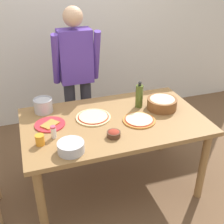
# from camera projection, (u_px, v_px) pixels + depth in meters

# --- Properties ---
(ground) EXTENTS (8.00, 8.00, 0.00)m
(ground) POSITION_uv_depth(u_px,v_px,m) (114.00, 184.00, 2.88)
(ground) COLOR brown
(wall_back) EXTENTS (5.60, 0.10, 2.60)m
(wall_back) POSITION_uv_depth(u_px,v_px,m) (73.00, 22.00, 3.58)
(wall_back) COLOR silver
(wall_back) RESTS_ON ground
(dining_table) EXTENTS (1.60, 0.96, 0.76)m
(dining_table) POSITION_uv_depth(u_px,v_px,m) (114.00, 128.00, 2.55)
(dining_table) COLOR olive
(dining_table) RESTS_ON ground
(person_cook) EXTENTS (0.49, 0.25, 1.62)m
(person_cook) POSITION_uv_depth(u_px,v_px,m) (77.00, 73.00, 3.01)
(person_cook) COLOR #2D2D38
(person_cook) RESTS_ON ground
(pizza_raw_on_board) EXTENTS (0.31, 0.31, 0.02)m
(pizza_raw_on_board) POSITION_uv_depth(u_px,v_px,m) (93.00, 117.00, 2.53)
(pizza_raw_on_board) COLOR beige
(pizza_raw_on_board) RESTS_ON dining_table
(pizza_cooked_on_tray) EXTENTS (0.29, 0.29, 0.02)m
(pizza_cooked_on_tray) POSITION_uv_depth(u_px,v_px,m) (139.00, 120.00, 2.49)
(pizza_cooked_on_tray) COLOR #C67A33
(pizza_cooked_on_tray) RESTS_ON dining_table
(plate_with_slice) EXTENTS (0.26, 0.26, 0.02)m
(plate_with_slice) POSITION_uv_depth(u_px,v_px,m) (50.00, 124.00, 2.42)
(plate_with_slice) COLOR red
(plate_with_slice) RESTS_ON dining_table
(popcorn_bowl) EXTENTS (0.28, 0.28, 0.11)m
(popcorn_bowl) POSITION_uv_depth(u_px,v_px,m) (162.00, 102.00, 2.67)
(popcorn_bowl) COLOR brown
(popcorn_bowl) RESTS_ON dining_table
(mixing_bowl_steel) EXTENTS (0.20, 0.20, 0.08)m
(mixing_bowl_steel) POSITION_uv_depth(u_px,v_px,m) (71.00, 147.00, 2.08)
(mixing_bowl_steel) COLOR #B7B7BC
(mixing_bowl_steel) RESTS_ON dining_table
(small_sauce_bowl) EXTENTS (0.11, 0.11, 0.06)m
(small_sauce_bowl) POSITION_uv_depth(u_px,v_px,m) (114.00, 134.00, 2.26)
(small_sauce_bowl) COLOR #4C2D1E
(small_sauce_bowl) RESTS_ON dining_table
(olive_oil_bottle) EXTENTS (0.07, 0.07, 0.26)m
(olive_oil_bottle) POSITION_uv_depth(u_px,v_px,m) (139.00, 96.00, 2.67)
(olive_oil_bottle) COLOR #47561E
(olive_oil_bottle) RESTS_ON dining_table
(steel_pot) EXTENTS (0.17, 0.17, 0.13)m
(steel_pot) POSITION_uv_depth(u_px,v_px,m) (43.00, 105.00, 2.61)
(steel_pot) COLOR #B7B7BC
(steel_pot) RESTS_ON dining_table
(cup_orange) EXTENTS (0.07, 0.07, 0.08)m
(cup_orange) POSITION_uv_depth(u_px,v_px,m) (40.00, 140.00, 2.16)
(cup_orange) COLOR orange
(cup_orange) RESTS_ON dining_table
(salt_shaker) EXTENTS (0.04, 0.04, 0.11)m
(salt_shaker) POSITION_uv_depth(u_px,v_px,m) (54.00, 132.00, 2.23)
(salt_shaker) COLOR white
(salt_shaker) RESTS_ON dining_table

